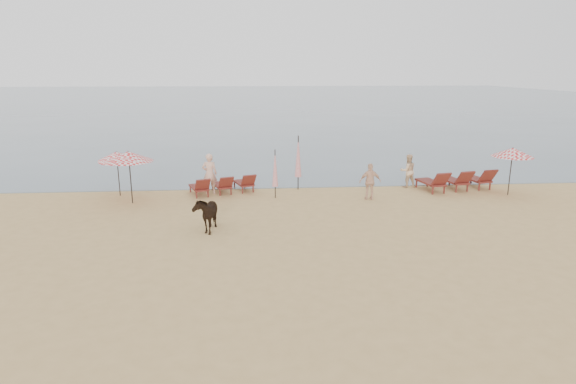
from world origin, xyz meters
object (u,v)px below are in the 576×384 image
(umbrella_open_right, at_px, (513,152))
(cow, at_px, (206,213))
(umbrella_closed_left, at_px, (275,168))
(umbrella_closed_right, at_px, (298,157))
(umbrella_open_left_b, at_px, (117,156))
(beachgoer_left, at_px, (210,174))
(lounger_cluster_left, at_px, (223,184))
(beachgoer_right_b, at_px, (370,182))
(lounger_cluster_right, at_px, (457,180))
(umbrella_open_left_a, at_px, (129,156))
(beachgoer_right_a, at_px, (408,171))

(umbrella_open_right, bearing_deg, cow, -160.62)
(umbrella_closed_left, bearing_deg, umbrella_closed_right, 51.25)
(umbrella_open_left_b, height_order, beachgoer_left, umbrella_open_left_b)
(lounger_cluster_left, xyz_separation_m, beachgoer_right_b, (6.51, -1.54, 0.38))
(umbrella_closed_left, relative_size, beachgoer_left, 1.16)
(lounger_cluster_right, bearing_deg, lounger_cluster_left, 167.25)
(lounger_cluster_left, xyz_separation_m, umbrella_open_left_b, (-4.66, -0.03, 1.39))
(lounger_cluster_right, height_order, umbrella_closed_right, umbrella_closed_right)
(lounger_cluster_right, bearing_deg, umbrella_open_left_b, 167.63)
(umbrella_open_left_a, relative_size, umbrella_closed_left, 1.04)
(lounger_cluster_right, relative_size, umbrella_open_right, 1.62)
(cow, distance_m, beachgoer_right_b, 7.75)
(umbrella_open_left_a, distance_m, beachgoer_right_b, 10.38)
(umbrella_open_left_a, height_order, umbrella_open_right, umbrella_open_left_a)
(lounger_cluster_right, bearing_deg, cow, -167.78)
(beachgoer_left, bearing_deg, lounger_cluster_right, 179.51)
(umbrella_open_right, bearing_deg, umbrella_open_left_b, 178.79)
(lounger_cluster_right, bearing_deg, beachgoer_left, 167.20)
(umbrella_open_left_b, relative_size, cow, 1.37)
(umbrella_closed_right, bearing_deg, beachgoer_right_a, 0.80)
(umbrella_open_left_b, relative_size, beachgoer_right_b, 1.31)
(lounger_cluster_left, height_order, umbrella_open_right, umbrella_open_right)
(beachgoer_right_a, bearing_deg, beachgoer_right_b, 36.29)
(umbrella_closed_left, xyz_separation_m, cow, (-2.67, -4.26, -0.70))
(umbrella_open_left_b, relative_size, beachgoer_right_a, 1.30)
(cow, distance_m, beachgoer_left, 5.27)
(cow, bearing_deg, beachgoer_right_b, 33.83)
(umbrella_open_left_a, distance_m, umbrella_closed_left, 6.22)
(umbrella_open_left_b, height_order, umbrella_closed_right, umbrella_closed_right)
(umbrella_closed_right, bearing_deg, lounger_cluster_left, -172.21)
(umbrella_closed_left, height_order, beachgoer_right_a, umbrella_closed_left)
(cow, bearing_deg, beachgoer_left, 98.52)
(umbrella_open_left_b, height_order, umbrella_open_right, umbrella_open_right)
(umbrella_open_right, bearing_deg, beachgoer_right_a, 158.74)
(beachgoer_right_a, bearing_deg, cow, 27.00)
(lounger_cluster_left, relative_size, umbrella_open_right, 1.45)
(umbrella_closed_right, bearing_deg, lounger_cluster_right, -5.12)
(lounger_cluster_left, distance_m, beachgoer_left, 0.78)
(beachgoer_right_a, bearing_deg, lounger_cluster_right, 155.58)
(lounger_cluster_right, relative_size, cow, 2.32)
(beachgoer_left, distance_m, beachgoer_right_b, 7.27)
(umbrella_open_right, distance_m, umbrella_closed_left, 10.66)
(umbrella_open_right, relative_size, umbrella_closed_right, 0.85)
(lounger_cluster_left, distance_m, beachgoer_right_b, 6.70)
(cow, bearing_deg, umbrella_open_left_a, 137.56)
(umbrella_open_left_a, height_order, umbrella_closed_right, umbrella_closed_right)
(umbrella_open_left_a, height_order, cow, umbrella_open_left_a)
(umbrella_open_left_b, distance_m, umbrella_open_right, 17.71)
(cow, height_order, beachgoer_left, beachgoer_left)
(umbrella_open_left_a, xyz_separation_m, umbrella_closed_right, (7.33, 1.85, -0.45))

